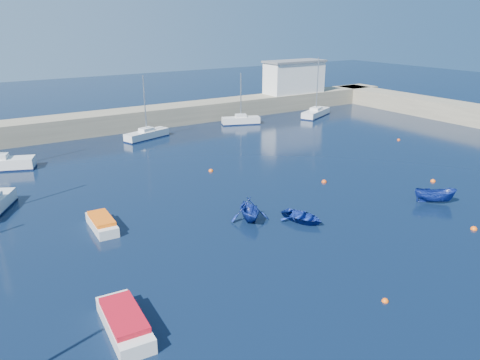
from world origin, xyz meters
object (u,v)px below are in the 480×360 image
motorboat_0 (124,322)px  dinghy_left (249,209)px  sailboat_7 (241,120)px  dinghy_center (302,217)px  sailboat_8 (316,113)px  sailboat_6 (147,134)px  dinghy_right (435,196)px  harbor_office (294,78)px  motorboat_1 (102,223)px

motorboat_0 → dinghy_left: (12.49, 7.73, 0.38)m
sailboat_7 → dinghy_center: sailboat_7 is taller
sailboat_8 → motorboat_0: bearing=103.2°
sailboat_7 → motorboat_0: bearing=160.5°
sailboat_6 → sailboat_7: bearing=-105.0°
motorboat_0 → sailboat_7: bearing=54.2°
dinghy_left → dinghy_right: bearing=-1.4°
harbor_office → sailboat_8: (-1.44, -7.37, -4.54)m
motorboat_0 → dinghy_left: 14.69m
motorboat_0 → sailboat_6: bearing=70.3°
sailboat_6 → dinghy_right: 35.28m
sailboat_7 → dinghy_right: bearing=-164.9°
dinghy_center → dinghy_left: dinghy_left is taller
sailboat_6 → dinghy_left: 28.07m
motorboat_1 → dinghy_left: 10.79m
sailboat_8 → motorboat_0: (-43.13, -34.82, -0.07)m
sailboat_8 → motorboat_0: 55.43m
dinghy_left → dinghy_right: 15.72m
sailboat_6 → sailboat_8: size_ratio=0.89×
harbor_office → motorboat_0: 61.54m
motorboat_1 → dinghy_right: bearing=-19.4°
motorboat_0 → dinghy_right: dinghy_right is taller
motorboat_1 → dinghy_center: motorboat_1 is taller
sailboat_8 → sailboat_6: bearing=62.6°
dinghy_left → dinghy_right: (14.75, -5.43, -0.24)m
harbor_office → sailboat_7: size_ratio=1.38×
sailboat_6 → sailboat_7: (14.64, 0.77, 0.02)m
sailboat_6 → dinghy_left: (-3.16, -27.89, 0.32)m
dinghy_right → motorboat_1: bearing=108.3°
sailboat_8 → motorboat_1: 46.40m
sailboat_7 → dinghy_right: size_ratio=2.19×
sailboat_7 → sailboat_8: (12.84, -1.58, -0.01)m
sailboat_8 → dinghy_center: size_ratio=2.65×
motorboat_1 → dinghy_left: (9.84, -4.41, 0.42)m
sailboat_7 → sailboat_8: bearing=-76.8°
motorboat_1 → sailboat_7: bearing=43.7°
harbor_office → sailboat_6: 30.00m
sailboat_8 → dinghy_right: 36.19m
sailboat_6 → sailboat_8: (27.48, -0.81, 0.01)m
dinghy_right → motorboat_0: bearing=134.9°
dinghy_center → sailboat_6: bearing=74.3°
sailboat_8 → motorboat_1: bearing=93.5°
sailboat_6 → harbor_office: bearing=-95.2°
harbor_office → dinghy_center: size_ratio=2.97×
dinghy_center → dinghy_right: (11.55, -3.06, 0.29)m
sailboat_6 → dinghy_left: bearing=155.5°
harbor_office → motorboat_1: size_ratio=2.47×
sailboat_7 → motorboat_0: size_ratio=1.49×
sailboat_7 → motorboat_1: bearing=151.5°
harbor_office → sailboat_7: (-14.28, -5.79, -4.52)m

